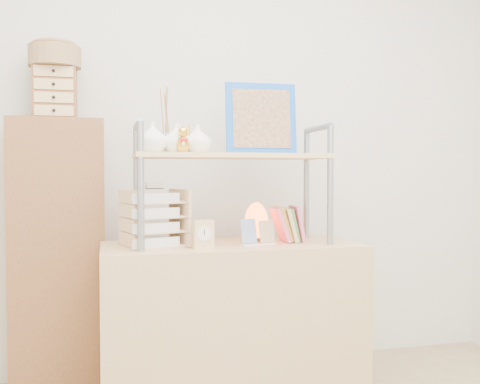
{
  "coord_description": "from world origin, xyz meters",
  "views": [
    {
      "loc": [
        -0.57,
        -1.23,
        1.08
      ],
      "look_at": [
        0.04,
        1.2,
        0.99
      ],
      "focal_mm": 40.0,
      "sensor_mm": 36.0,
      "label": 1
    }
  ],
  "objects_px": {
    "salt_lamp": "(256,222)",
    "desk": "(232,323)",
    "cabinet": "(57,254)",
    "letter_tray": "(154,221)"
  },
  "relations": [
    {
      "from": "cabinet",
      "to": "letter_tray",
      "type": "xyz_separation_m",
      "value": [
        0.45,
        -0.37,
        0.19
      ]
    },
    {
      "from": "desk",
      "to": "salt_lamp",
      "type": "height_order",
      "value": "salt_lamp"
    },
    {
      "from": "letter_tray",
      "to": "cabinet",
      "type": "bearing_deg",
      "value": 140.55
    },
    {
      "from": "desk",
      "to": "letter_tray",
      "type": "relative_size",
      "value": 4.15
    },
    {
      "from": "letter_tray",
      "to": "salt_lamp",
      "type": "bearing_deg",
      "value": 4.24
    },
    {
      "from": "salt_lamp",
      "to": "desk",
      "type": "bearing_deg",
      "value": -164.05
    },
    {
      "from": "desk",
      "to": "letter_tray",
      "type": "xyz_separation_m",
      "value": [
        -0.36,
        0.0,
        0.49
      ]
    },
    {
      "from": "desk",
      "to": "salt_lamp",
      "type": "relative_size",
      "value": 6.28
    },
    {
      "from": "desk",
      "to": "cabinet",
      "type": "xyz_separation_m",
      "value": [
        -0.81,
        0.37,
        0.3
      ]
    },
    {
      "from": "desk",
      "to": "cabinet",
      "type": "relative_size",
      "value": 0.89
    }
  ]
}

